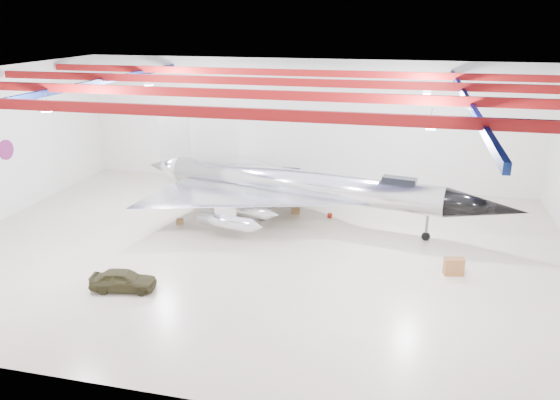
# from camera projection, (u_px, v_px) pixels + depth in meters

# --- Properties ---
(floor) EXTENTS (40.00, 40.00, 0.00)m
(floor) POSITION_uv_depth(u_px,v_px,m) (258.00, 248.00, 35.76)
(floor) COLOR #C4B59C
(floor) RESTS_ON ground
(wall_back) EXTENTS (40.00, 0.00, 40.00)m
(wall_back) POSITION_uv_depth(u_px,v_px,m) (304.00, 123.00, 47.80)
(wall_back) COLOR silver
(wall_back) RESTS_ON floor
(ceiling) EXTENTS (40.00, 40.00, 0.00)m
(ceiling) POSITION_uv_depth(u_px,v_px,m) (256.00, 77.00, 32.22)
(ceiling) COLOR #0A0F38
(ceiling) RESTS_ON wall_back
(ceiling_structure) EXTENTS (39.50, 29.50, 1.08)m
(ceiling_structure) POSITION_uv_depth(u_px,v_px,m) (256.00, 89.00, 32.44)
(ceiling_structure) COLOR maroon
(ceiling_structure) RESTS_ON ceiling
(wall_roundel) EXTENTS (0.10, 1.50, 1.50)m
(wall_roundel) POSITION_uv_depth(u_px,v_px,m) (6.00, 150.00, 40.42)
(wall_roundel) COLOR #B21414
(wall_roundel) RESTS_ON wall_left
(jet_aircraft) EXTENTS (28.52, 19.02, 7.82)m
(jet_aircraft) POSITION_uv_depth(u_px,v_px,m) (299.00, 188.00, 39.68)
(jet_aircraft) COLOR silver
(jet_aircraft) RESTS_ON floor
(jeep) EXTENTS (3.82, 2.09, 1.23)m
(jeep) POSITION_uv_depth(u_px,v_px,m) (123.00, 280.00, 30.07)
(jeep) COLOR #34301A
(jeep) RESTS_ON floor
(desk) EXTENTS (1.22, 0.79, 1.03)m
(desk) POSITION_uv_depth(u_px,v_px,m) (454.00, 267.00, 31.90)
(desk) COLOR brown
(desk) RESTS_ON floor
(crate_ply) EXTENTS (0.61, 0.55, 0.35)m
(crate_ply) POSITION_uv_depth(u_px,v_px,m) (180.00, 221.00, 39.84)
(crate_ply) COLOR olive
(crate_ply) RESTS_ON floor
(toolbox_red) EXTENTS (0.59, 0.51, 0.35)m
(toolbox_red) POSITION_uv_depth(u_px,v_px,m) (241.00, 207.00, 42.93)
(toolbox_red) COLOR #A81E10
(toolbox_red) RESTS_ON floor
(engine_drum) EXTENTS (0.52, 0.52, 0.38)m
(engine_drum) POSITION_uv_depth(u_px,v_px,m) (262.00, 218.00, 40.53)
(engine_drum) COLOR #59595B
(engine_drum) RESTS_ON floor
(parts_bin) EXTENTS (0.72, 0.64, 0.43)m
(parts_bin) POSITION_uv_depth(u_px,v_px,m) (295.00, 211.00, 41.88)
(parts_bin) COLOR olive
(parts_bin) RESTS_ON floor
(crate_small) EXTENTS (0.47, 0.41, 0.29)m
(crate_small) POSITION_uv_depth(u_px,v_px,m) (171.00, 200.00, 44.44)
(crate_small) COLOR #59595B
(crate_small) RESTS_ON floor
(tool_chest) EXTENTS (0.38, 0.38, 0.33)m
(tool_chest) POSITION_uv_depth(u_px,v_px,m) (330.00, 215.00, 41.08)
(tool_chest) COLOR #A81E10
(tool_chest) RESTS_ON floor
(oil_barrel) EXTENTS (0.70, 0.60, 0.44)m
(oil_barrel) POSITION_uv_depth(u_px,v_px,m) (248.00, 207.00, 42.66)
(oil_barrel) COLOR olive
(oil_barrel) RESTS_ON floor
(spares_box) EXTENTS (0.49, 0.49, 0.38)m
(spares_box) POSITION_uv_depth(u_px,v_px,m) (288.00, 202.00, 43.83)
(spares_box) COLOR #59595B
(spares_box) RESTS_ON floor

